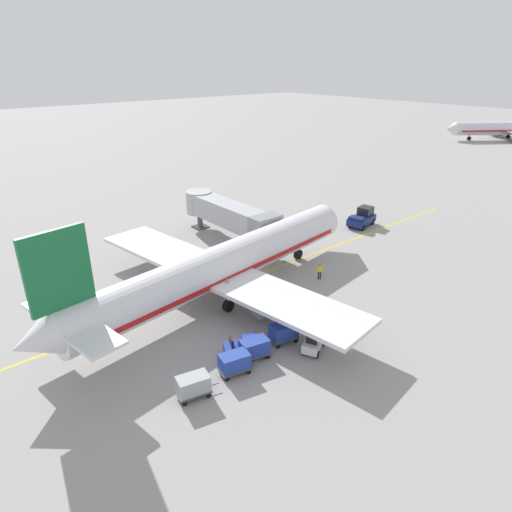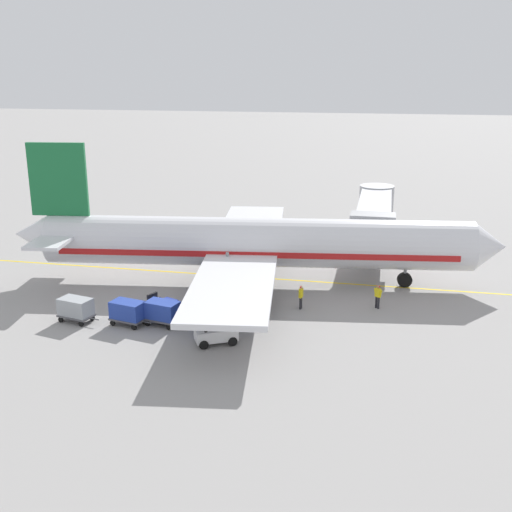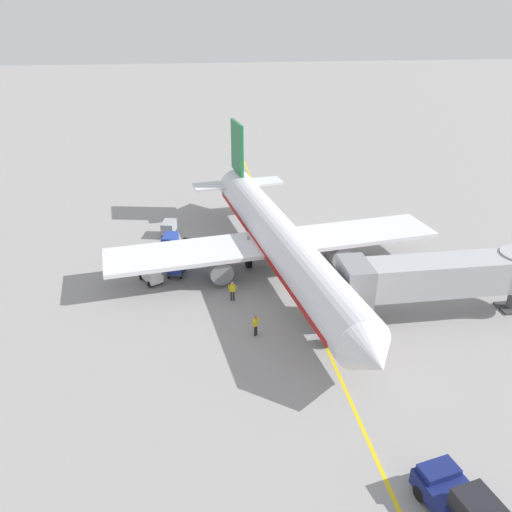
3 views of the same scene
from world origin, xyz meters
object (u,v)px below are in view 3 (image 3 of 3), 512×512
Objects in this scene: baggage_tug_trailing at (185,250)px; baggage_cart_front at (176,265)px; jet_bridge at (442,276)px; ground_crew_wing_walker at (232,290)px; parked_airliner at (279,240)px; pushback_tractor at (461,505)px; baggage_cart_second_in_train at (175,250)px; baggage_cart_tail_end at (169,227)px; ground_crew_loader at (256,324)px; baggage_cart_third_in_train at (170,241)px; baggage_tug_lead at (151,275)px.

baggage_tug_trailing is 0.93× the size of baggage_cart_front.
jet_bridge is 9.33× the size of ground_crew_wing_walker.
pushback_tractor is at bearing 98.53° from parked_airliner.
baggage_cart_front is at bearing 77.25° from baggage_tug_trailing.
parked_airliner is at bearing 151.81° from baggage_tug_trailing.
baggage_cart_tail_end is (0.62, -5.72, 0.00)m from baggage_cart_second_in_train.
baggage_cart_front is at bearing -61.17° from ground_crew_loader.
baggage_cart_third_in_train is at bearing -68.12° from ground_crew_loader.
pushback_tractor is at bearing 120.74° from baggage_tug_lead.
ground_crew_wing_walker is (-5.09, 10.48, 0.00)m from baggage_cart_third_in_train.
baggage_cart_front and baggage_cart_tail_end have the same top height.
baggage_tug_trailing is at bearing -68.03° from pushback_tractor.
baggage_cart_second_in_train and baggage_cart_third_in_train have the same top height.
parked_airliner is 9.72m from baggage_tug_trailing.
baggage_cart_second_in_train is (13.06, -29.59, -0.15)m from pushback_tractor.
pushback_tractor is 1.72× the size of baggage_tug_lead.
parked_airliner reaches higher than ground_crew_wing_walker.
baggage_tug_trailing reaches higher than baggage_cart_third_in_train.
baggage_cart_third_in_train is (13.50, -31.78, -0.15)m from pushback_tractor.
baggage_cart_tail_end is at bearing -69.39° from ground_crew_wing_walker.
baggage_tug_lead is at bearing 57.42° from baggage_tug_trailing.
ground_crew_wing_walker reaches higher than baggage_cart_third_in_train.
baggage_tug_trailing is at bearing -154.46° from baggage_cart_second_in_train.
ground_crew_loader is (-4.90, 13.90, 0.24)m from baggage_tug_trailing.
jet_bridge is 23.93m from baggage_cart_second_in_train.
baggage_cart_front is (-2.18, -1.12, 0.24)m from baggage_tug_lead.
pushback_tractor is (-3.84, 25.61, -2.09)m from parked_airliner.
ground_crew_wing_walker is at bearing 119.28° from baggage_cart_second_in_train.
baggage_tug_lead is 0.93× the size of baggage_cart_third_in_train.
jet_bridge is at bearing 164.13° from ground_crew_wing_walker.
baggage_cart_third_in_train is 1.76× the size of ground_crew_loader.
parked_airliner is at bearing -109.68° from ground_crew_loader.
jet_bridge is at bearing 159.06° from baggage_tug_lead.
baggage_tug_lead is 7.84m from ground_crew_wing_walker.
jet_bridge is 5.29× the size of baggage_cart_third_in_train.
ground_crew_wing_walker is at bearing 113.01° from baggage_tug_trailing.
baggage_cart_front is 1.00× the size of baggage_cart_tail_end.
ground_crew_loader is at bearing -65.90° from pushback_tractor.
baggage_cart_third_in_train is 1.00× the size of baggage_cart_tail_end.
pushback_tractor is 34.53m from baggage_cart_third_in_train.
baggage_cart_front is 1.76× the size of ground_crew_loader.
baggage_cart_second_in_train is (0.14, -3.09, 0.00)m from baggage_cart_front.
ground_crew_wing_walker is (-5.27, 14.02, 0.00)m from baggage_cart_tail_end.
jet_bridge is 5.29× the size of baggage_cart_tail_end.
ground_crew_loader is at bearing 102.97° from ground_crew_wing_walker.
baggage_cart_tail_end is 20.23m from ground_crew_loader.
parked_airliner is at bearing -136.69° from ground_crew_wing_walker.
baggage_cart_front is 11.82m from ground_crew_loader.
baggage_cart_third_in_train is (1.38, -1.74, 0.24)m from baggage_tug_trailing.
baggage_cart_second_in_train is 1.76× the size of ground_crew_wing_walker.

